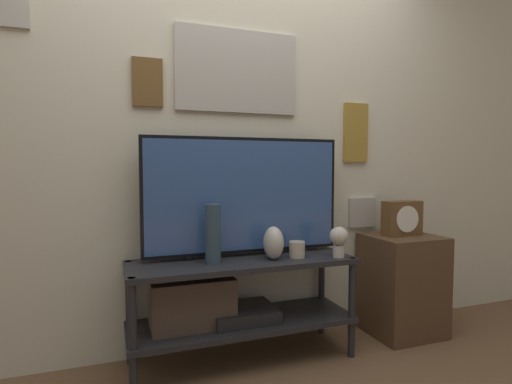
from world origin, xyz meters
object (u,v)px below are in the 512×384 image
vase_urn_stoneware (273,243)px  decorative_bust (339,239)px  television (244,195)px  mantel_clock (402,218)px  vase_tall_ceramic (213,234)px  candle_jar (297,249)px

vase_urn_stoneware → decorative_bust: bearing=-12.4°
television → vase_urn_stoneware: 0.32m
decorative_bust → mantel_clock: bearing=14.7°
vase_tall_ceramic → mantel_clock: vase_tall_ceramic is taller
television → candle_jar: (0.27, -0.14, -0.30)m
candle_jar → decorative_bust: (0.22, -0.08, 0.06)m
vase_tall_ceramic → decorative_bust: vase_tall_ceramic is taller
television → decorative_bust: bearing=-24.3°
television → vase_urn_stoneware: bearing=-48.9°
mantel_clock → television: bearing=176.0°
decorative_bust → television: bearing=155.7°
vase_urn_stoneware → candle_jar: size_ratio=2.02×
vase_urn_stoneware → decorative_bust: 0.38m
candle_jar → decorative_bust: bearing=-19.3°
candle_jar → decorative_bust: 0.25m
television → mantel_clock: bearing=-4.0°
mantel_clock → decorative_bust: bearing=-165.3°
television → candle_jar: television is taller
vase_urn_stoneware → vase_tall_ceramic: bearing=175.5°
vase_urn_stoneware → vase_tall_ceramic: 0.35m
mantel_clock → vase_tall_ceramic: bearing=-178.2°
television → mantel_clock: (1.05, -0.07, -0.17)m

